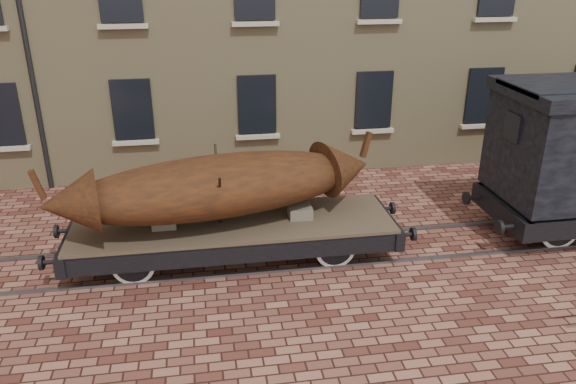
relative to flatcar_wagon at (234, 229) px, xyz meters
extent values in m
plane|color=#4E241C|center=(3.58, 0.00, -0.72)|extent=(90.00, 90.00, 0.00)
cube|color=black|center=(-5.92, 4.96, 1.48)|extent=(1.10, 0.12, 1.70)
cube|color=#B6AF98|center=(-5.92, 4.90, 0.53)|extent=(1.30, 0.18, 0.12)
cube|color=black|center=(-2.42, 4.96, 1.48)|extent=(1.10, 0.12, 1.70)
cube|color=#B6AF98|center=(-2.42, 4.90, 0.53)|extent=(1.30, 0.18, 0.12)
cube|color=black|center=(1.08, 4.96, 1.48)|extent=(1.10, 0.12, 1.70)
cube|color=#B6AF98|center=(1.08, 4.90, 0.53)|extent=(1.30, 0.18, 0.12)
cube|color=black|center=(4.58, 4.96, 1.48)|extent=(1.10, 0.12, 1.70)
cube|color=#B6AF98|center=(4.58, 4.90, 0.53)|extent=(1.30, 0.18, 0.12)
cube|color=black|center=(8.08, 4.96, 1.48)|extent=(1.10, 0.12, 1.70)
cube|color=#B6AF98|center=(8.08, 4.90, 0.53)|extent=(1.30, 0.18, 0.12)
cube|color=#B6AF98|center=(-2.42, 4.90, 3.73)|extent=(1.30, 0.18, 0.12)
cube|color=#B6AF98|center=(1.08, 4.90, 3.73)|extent=(1.30, 0.18, 0.12)
cube|color=#B6AF98|center=(4.58, 4.90, 3.73)|extent=(1.30, 0.18, 0.12)
cube|color=#B6AF98|center=(8.08, 4.90, 3.73)|extent=(1.30, 0.18, 0.12)
cube|color=#59595E|center=(3.58, -0.72, -0.69)|extent=(30.00, 0.08, 0.06)
cube|color=#59595E|center=(3.58, 0.72, -0.69)|extent=(30.00, 0.08, 0.06)
cube|color=#473B2A|center=(0.00, 0.00, 0.13)|extent=(6.81, 2.00, 0.11)
cube|color=black|center=(0.00, -0.93, -0.09)|extent=(6.81, 0.15, 0.41)
cube|color=black|center=(0.00, 0.93, -0.09)|extent=(6.81, 0.15, 0.41)
cube|color=black|center=(-3.40, 0.00, -0.09)|extent=(0.20, 2.09, 0.41)
cylinder|color=black|center=(-3.66, -0.68, -0.09)|extent=(0.32, 0.09, 0.09)
cylinder|color=black|center=(-3.81, -0.68, -0.09)|extent=(0.07, 0.29, 0.29)
cylinder|color=black|center=(-3.66, 0.68, -0.09)|extent=(0.32, 0.09, 0.09)
cylinder|color=black|center=(-3.81, 0.68, -0.09)|extent=(0.07, 0.29, 0.29)
cube|color=black|center=(3.40, 0.00, -0.09)|extent=(0.20, 2.09, 0.41)
cylinder|color=black|center=(3.66, -0.68, -0.09)|extent=(0.32, 0.09, 0.09)
cylinder|color=black|center=(3.81, -0.68, -0.09)|extent=(0.07, 0.29, 0.29)
cylinder|color=black|center=(3.66, 0.68, -0.09)|extent=(0.32, 0.09, 0.09)
cylinder|color=black|center=(3.81, 0.68, -0.09)|extent=(0.07, 0.29, 0.29)
cylinder|color=black|center=(-2.09, 0.00, -0.29)|extent=(0.09, 1.72, 0.09)
cylinder|color=white|center=(-2.09, -0.72, -0.29)|extent=(0.87, 0.06, 0.87)
cylinder|color=black|center=(-2.09, -0.72, -0.29)|extent=(0.71, 0.09, 0.71)
cube|color=black|center=(-2.09, -0.83, -0.07)|extent=(0.82, 0.07, 0.09)
cylinder|color=white|center=(-2.09, 0.72, -0.29)|extent=(0.87, 0.06, 0.87)
cylinder|color=black|center=(-2.09, 0.72, -0.29)|extent=(0.71, 0.09, 0.71)
cube|color=black|center=(-2.09, 0.83, -0.07)|extent=(0.82, 0.07, 0.09)
cylinder|color=black|center=(2.09, 0.00, -0.29)|extent=(0.09, 1.72, 0.09)
cylinder|color=white|center=(2.09, -0.72, -0.29)|extent=(0.87, 0.06, 0.87)
cylinder|color=black|center=(2.09, -0.72, -0.29)|extent=(0.71, 0.09, 0.71)
cube|color=black|center=(2.09, -0.83, -0.07)|extent=(0.82, 0.07, 0.09)
cylinder|color=white|center=(2.09, 0.72, -0.29)|extent=(0.87, 0.06, 0.87)
cylinder|color=black|center=(2.09, 0.72, -0.29)|extent=(0.71, 0.09, 0.71)
cube|color=black|center=(2.09, 0.83, -0.07)|extent=(0.82, 0.07, 0.09)
cube|color=black|center=(0.00, 0.00, -0.23)|extent=(3.63, 0.05, 0.05)
cube|color=#756E5B|center=(-1.45, 0.00, 0.31)|extent=(0.50, 0.45, 0.25)
cube|color=#756E5B|center=(1.45, 0.00, 0.31)|extent=(0.50, 0.45, 0.25)
ellipsoid|color=#52260E|center=(-0.28, 0.00, 1.03)|extent=(6.43, 3.09, 1.24)
cone|color=#52260E|center=(-3.15, -0.57, 1.08)|extent=(1.27, 1.36, 1.17)
cube|color=#52260E|center=(-3.62, -0.67, 1.54)|extent=(0.27, 0.17, 0.59)
cone|color=#52260E|center=(2.59, 0.57, 1.08)|extent=(1.27, 1.36, 1.17)
cube|color=#52260E|center=(3.06, 0.67, 1.54)|extent=(0.27, 0.17, 0.59)
cylinder|color=black|center=(-0.28, -0.50, 0.90)|extent=(0.05, 1.06, 1.46)
cylinder|color=black|center=(-0.28, 0.50, 0.90)|extent=(0.05, 1.06, 1.46)
cube|color=black|center=(6.18, 0.00, -0.02)|extent=(0.22, 2.42, 0.45)
cylinder|color=black|center=(5.73, -0.81, -0.02)|extent=(0.08, 0.32, 0.32)
cylinder|color=black|center=(5.73, 0.81, -0.02)|extent=(0.08, 0.32, 0.32)
cylinder|color=black|center=(7.29, 0.00, -0.24)|extent=(0.10, 1.91, 0.10)
cylinder|color=white|center=(7.29, -0.72, -0.24)|extent=(0.97, 0.07, 0.97)
cylinder|color=black|center=(7.29, -0.72, -0.24)|extent=(0.79, 0.10, 0.79)
cylinder|color=white|center=(7.29, 0.72, -0.24)|extent=(0.97, 0.07, 0.97)
cylinder|color=black|center=(7.29, 0.72, -0.24)|extent=(0.79, 0.10, 0.79)
cube|color=black|center=(6.16, 0.00, 1.99)|extent=(0.08, 0.60, 0.60)
camera|label=1|loc=(-0.58, -10.88, 5.46)|focal=35.00mm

